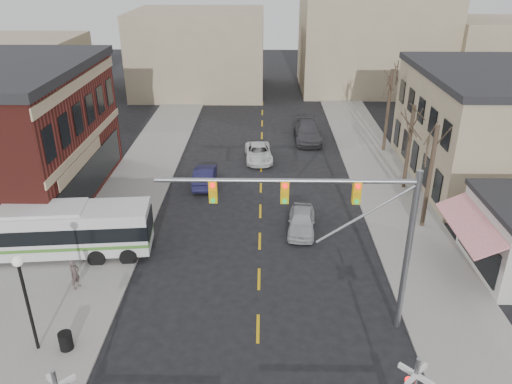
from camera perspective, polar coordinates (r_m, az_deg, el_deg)
ground at (r=22.90m, az=0.16°, el=-18.62°), size 160.00×160.00×0.00m
sidewalk_west at (r=40.95m, az=-12.84°, el=1.90°), size 5.00×60.00×0.12m
sidewalk_east at (r=40.85m, az=14.03°, el=1.71°), size 5.00×60.00×0.12m
tree_east_a at (r=32.73m, az=19.21°, el=1.57°), size 0.28×0.28×6.75m
tree_east_b at (r=38.22m, az=17.05°, el=4.89°), size 0.28×0.28×6.30m
tree_east_c at (r=45.50m, az=14.83°, el=8.96°), size 0.28×0.28×7.20m
transit_bus at (r=31.01m, az=-22.90°, el=-4.06°), size 12.01×3.75×3.04m
traffic_signal_mast at (r=21.64m, az=9.90°, el=-2.91°), size 11.05×0.30×8.00m
street_lamp at (r=23.24m, az=-25.06°, el=-9.66°), size 0.44×0.44×4.78m
trash_bin at (r=24.44m, az=-20.92°, el=-15.61°), size 0.60×0.60×0.84m
car_a at (r=31.81m, az=5.23°, el=-3.32°), size 2.04×4.27×1.41m
car_b at (r=38.30m, az=-5.88°, el=1.83°), size 1.57×4.37×1.43m
car_c at (r=42.87m, az=0.30°, el=4.50°), size 2.55×4.89×1.31m
car_d at (r=47.88m, az=5.91°, el=6.87°), size 2.40×5.90×1.71m
pedestrian_near at (r=27.87m, az=-20.01°, el=-8.84°), size 0.59×0.71×1.67m
pedestrian_far at (r=30.73m, az=-18.00°, el=-5.26°), size 0.89×0.95×1.57m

